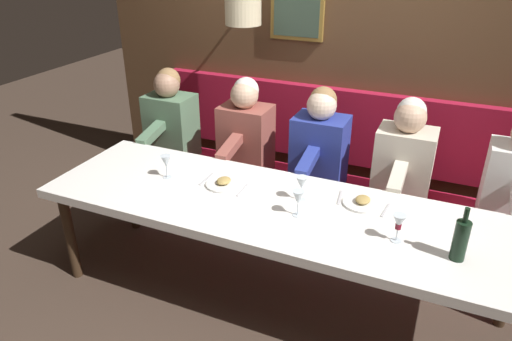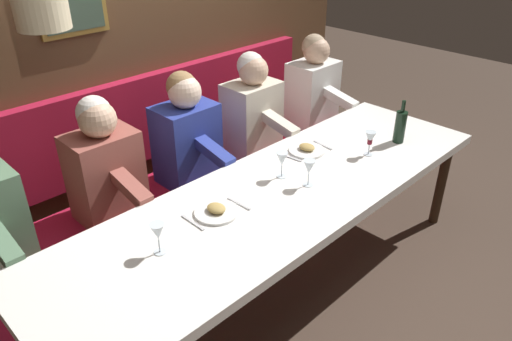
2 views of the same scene
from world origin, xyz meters
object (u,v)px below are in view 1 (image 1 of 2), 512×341
Objects in this scene: wine_glass_0 at (166,162)px; wine_bottle at (461,240)px; diner_far at (245,130)px; diner_farthest at (170,117)px; dining_table at (276,213)px; wine_glass_2 at (302,184)px; wine_glass_1 at (298,198)px; diner_middle at (320,142)px; wine_glass_3 at (399,223)px; diner_near at (405,156)px.

wine_bottle is (-0.17, -1.86, -0.00)m from wine_glass_0.
wine_glass_0 is at bearing 166.80° from diner_far.
diner_farthest is (0.00, 0.71, 0.00)m from diner_far.
dining_table is 0.24m from wine_glass_2.
wine_glass_1 is 0.18m from wine_glass_2.
diner_middle and diner_farthest have the same top height.
wine_glass_3 is (-0.21, -0.61, -0.00)m from wine_glass_2.
diner_middle is at bearing -44.21° from wine_glass_0.
dining_table is 0.25m from wine_glass_1.
diner_near is at bearing 22.07° from wine_bottle.
wine_bottle is at bearing -97.16° from dining_table.
wine_bottle is at bearing -104.77° from wine_glass_2.
diner_near is 1.00× the size of diner_middle.
diner_near is at bearing -90.00° from diner_farthest.
diner_farthest is 1.64m from wine_glass_2.
diner_near is 1.09m from wine_bottle.
diner_farthest is (0.88, 1.33, 0.13)m from dining_table.
wine_glass_2 is (-0.77, 0.51, 0.04)m from diner_near.
wine_glass_1 is 0.89m from wine_bottle.
diner_middle is 1.18m from wine_glass_0.
wine_bottle is (-0.04, -0.31, 0.00)m from wine_glass_3.
diner_middle is (0.88, -0.01, 0.13)m from dining_table.
wine_glass_0 is at bearing 135.79° from diner_middle.
wine_bottle is at bearing -96.53° from wine_glass_3.
dining_table is 3.80× the size of diner_near.
wine_bottle is (-0.07, -0.88, -0.00)m from wine_glass_1.
dining_table is at bearing 144.30° from diner_near.
diner_farthest is 0.99m from wine_glass_0.
diner_near reaches higher than wine_glass_2.
dining_table is 1.07m from wine_bottle.
wine_bottle reaches higher than wine_glass_0.
diner_farthest is 4.82× the size of wine_glass_3.
diner_near is 4.82× the size of wine_glass_2.
wine_glass_0 and wine_glass_1 have the same top height.
diner_near is at bearing -90.00° from diner_far.
wine_glass_0 is at bearing 87.30° from dining_table.
wine_glass_1 reaches higher than dining_table.
dining_table is at bearing -145.05° from diner_far.
wine_glass_3 is 0.31m from wine_bottle.
wine_glass_3 is (-0.10, -0.74, 0.17)m from dining_table.
wine_glass_3 is at bearing 83.47° from wine_bottle.
wine_glass_1 is at bearing -140.60° from diner_far.
diner_far reaches higher than wine_bottle.
diner_far is at bearing -90.00° from diner_farthest.
wine_glass_2 is (0.07, -0.94, 0.00)m from wine_glass_0.
wine_glass_0 is at bearing 120.23° from diner_near.
wine_bottle is at bearing -121.38° from diner_far.
diner_farthest is 2.64× the size of wine_bottle.
wine_glass_2 is (-0.77, -0.11, 0.04)m from diner_middle.
dining_table is 18.32× the size of wine_glass_1.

